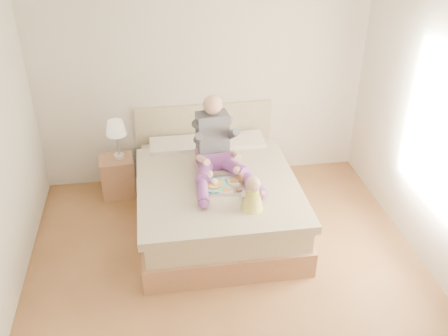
{
  "coord_description": "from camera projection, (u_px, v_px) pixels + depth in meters",
  "views": [
    {
      "loc": [
        -0.62,
        -3.56,
        3.44
      ],
      "look_at": [
        0.09,
        1.01,
        0.71
      ],
      "focal_mm": 40.0,
      "sensor_mm": 36.0,
      "label": 1
    }
  ],
  "objects": [
    {
      "name": "room",
      "position": [
        242.0,
        145.0,
        4.11
      ],
      "size": [
        4.02,
        4.22,
        2.71
      ],
      "color": "brown",
      "rests_on": "ground"
    },
    {
      "name": "adult",
      "position": [
        217.0,
        150.0,
        5.39
      ],
      "size": [
        0.72,
        1.06,
        0.85
      ],
      "rotation": [
        0.0,
        0.0,
        0.11
      ],
      "color": "#6D3381",
      "rests_on": "bed"
    },
    {
      "name": "nightstand",
      "position": [
        118.0,
        176.0,
        6.11
      ],
      "size": [
        0.43,
        0.39,
        0.49
      ],
      "rotation": [
        0.0,
        0.0,
        0.07
      ],
      "color": "brown",
      "rests_on": "ground"
    },
    {
      "name": "baby",
      "position": [
        252.0,
        196.0,
        4.82
      ],
      "size": [
        0.24,
        0.32,
        0.36
      ],
      "rotation": [
        0.0,
        0.0,
        0.05
      ],
      "color": "#D6CB43",
      "rests_on": "bed"
    },
    {
      "name": "tray",
      "position": [
        223.0,
        184.0,
        5.22
      ],
      "size": [
        0.5,
        0.41,
        0.14
      ],
      "rotation": [
        0.0,
        0.0,
        -0.08
      ],
      "color": "silver",
      "rests_on": "bed"
    },
    {
      "name": "bed",
      "position": [
        215.0,
        195.0,
        5.62
      ],
      "size": [
        1.7,
        2.18,
        1.0
      ],
      "color": "brown",
      "rests_on": "ground"
    },
    {
      "name": "lamp",
      "position": [
        116.0,
        130.0,
        5.82
      ],
      "size": [
        0.24,
        0.24,
        0.48
      ],
      "color": "silver",
      "rests_on": "nightstand"
    }
  ]
}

